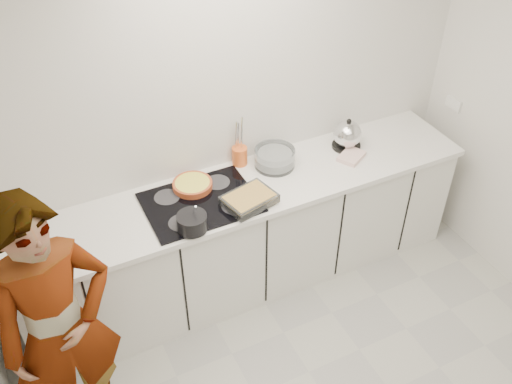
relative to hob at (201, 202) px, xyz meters
name	(u,v)px	position (x,y,z in m)	size (l,w,h in m)	color
ceiling	(409,4)	(0.35, -1.26, 1.68)	(3.60, 3.20, 0.00)	white
wall_back	(227,115)	(0.35, 0.34, 0.38)	(3.60, 0.00, 2.60)	silver
base_cabinets	(248,238)	(0.35, 0.02, -0.48)	(3.20, 0.58, 0.87)	silver
countertop	(248,189)	(0.35, 0.02, -0.03)	(3.24, 0.64, 0.04)	white
hob	(201,202)	(0.00, 0.00, 0.00)	(0.72, 0.54, 0.01)	black
tart_dish	(192,185)	(0.01, 0.16, 0.03)	(0.27, 0.27, 0.04)	#AF4723
saucepan	(192,222)	(-0.14, -0.22, 0.06)	(0.19, 0.19, 0.18)	black
baking_dish	(249,199)	(0.28, -0.15, 0.04)	(0.37, 0.31, 0.06)	silver
mixing_bowl	(275,158)	(0.63, 0.16, 0.05)	(0.31, 0.31, 0.13)	silver
tea_towel	(351,156)	(1.16, -0.01, 0.01)	(0.20, 0.14, 0.03)	white
kettle	(347,135)	(1.21, 0.13, 0.09)	(0.27, 0.27, 0.24)	black
utensil_crock	(240,156)	(0.42, 0.29, 0.06)	(0.11, 0.11, 0.13)	orange
cook	(60,330)	(-1.03, -0.59, -0.05)	(0.64, 0.42, 1.74)	silver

